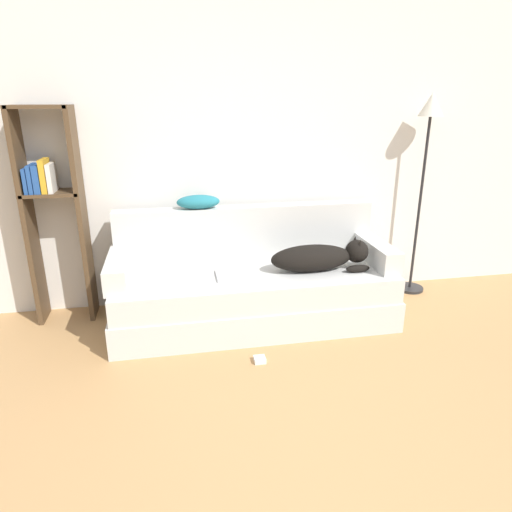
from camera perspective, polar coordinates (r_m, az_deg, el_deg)
wall_back at (r=3.78m, az=-1.18°, el=14.41°), size 6.95×0.06×2.70m
couch at (r=3.55m, az=-0.29°, el=-5.06°), size 2.12×0.82×0.42m
couch_backrest at (r=3.72m, az=-1.27°, el=3.08°), size 2.08×0.15×0.42m
couch_arm_left at (r=3.40m, az=-16.84°, el=-1.56°), size 0.15×0.63×0.17m
couch_arm_right at (r=3.73m, az=14.78°, el=0.46°), size 0.15×0.63×0.17m
dog at (r=3.47m, az=8.03°, el=-0.11°), size 0.76×0.25×0.24m
laptop at (r=3.36m, az=-2.60°, el=-2.36°), size 0.28×0.24×0.02m
throw_pillow at (r=3.60m, az=-7.23°, el=6.73°), size 0.33×0.17×0.11m
bookshelf at (r=3.71m, az=-24.12°, el=5.92°), size 0.42×0.26×1.62m
floor_lamp at (r=4.12m, az=20.60°, el=13.02°), size 0.24×0.24×1.70m
power_adapter at (r=3.12m, az=0.46°, el=-12.82°), size 0.08×0.08×0.03m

